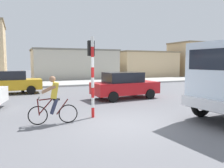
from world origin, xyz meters
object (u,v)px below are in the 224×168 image
at_px(cyclist, 53,100).
at_px(traffic_light_pole, 92,66).
at_px(car_red_near, 11,82).
at_px(pedestrian_near_kerb, 22,81).
at_px(car_white_mid, 124,85).

xyz_separation_m(cyclist, traffic_light_pole, (1.59, 0.43, 1.20)).
height_order(cyclist, traffic_light_pole, traffic_light_pole).
xyz_separation_m(cyclist, car_red_near, (-1.52, 9.02, -0.05)).
relative_size(cyclist, pedestrian_near_kerb, 1.06).
distance_m(traffic_light_pole, car_red_near, 9.22).
relative_size(car_red_near, pedestrian_near_kerb, 2.49).
bearing_deg(pedestrian_near_kerb, traffic_light_pole, -75.23).
bearing_deg(cyclist, traffic_light_pole, 15.23).
bearing_deg(car_red_near, traffic_light_pole, -70.03).
bearing_deg(traffic_light_pole, cyclist, -164.77).
height_order(traffic_light_pole, pedestrian_near_kerb, traffic_light_pole).
bearing_deg(cyclist, car_red_near, 99.60).
relative_size(car_red_near, car_white_mid, 0.98).
distance_m(car_red_near, pedestrian_near_kerb, 0.84).
xyz_separation_m(car_white_mid, pedestrian_near_kerb, (-5.61, 5.32, 0.03)).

